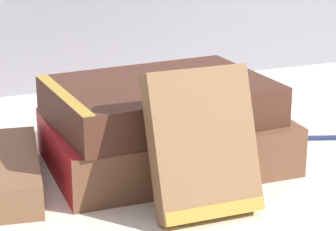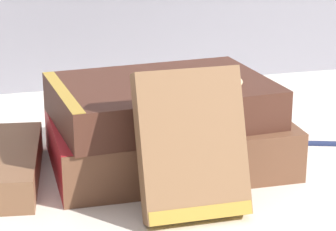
% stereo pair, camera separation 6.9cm
% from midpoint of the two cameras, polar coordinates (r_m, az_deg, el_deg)
% --- Properties ---
extents(ground_plane, '(3.00, 3.00, 0.00)m').
position_cam_midpoint_polar(ground_plane, '(0.69, 2.03, -5.80)').
color(ground_plane, beige).
extents(book_flat_bottom, '(0.24, 0.17, 0.05)m').
position_cam_midpoint_polar(book_flat_bottom, '(0.73, 2.28, -2.17)').
color(book_flat_bottom, brown).
rests_on(book_flat_bottom, ground_plane).
extents(book_flat_top, '(0.23, 0.17, 0.04)m').
position_cam_midpoint_polar(book_flat_top, '(0.71, 1.86, 1.14)').
color(book_flat_top, '#422319').
rests_on(book_flat_top, book_flat_bottom).
extents(book_leaning_front, '(0.09, 0.07, 0.13)m').
position_cam_midpoint_polar(book_leaning_front, '(0.61, 5.20, -2.86)').
color(book_leaning_front, brown).
rests_on(book_leaning_front, ground_plane).
extents(pocket_watch, '(0.06, 0.06, 0.01)m').
position_cam_midpoint_polar(pocket_watch, '(0.70, 6.65, 2.72)').
color(pocket_watch, silver).
rests_on(pocket_watch, book_flat_top).
extents(reading_glasses, '(0.10, 0.06, 0.00)m').
position_cam_midpoint_polar(reading_glasses, '(0.85, -3.59, -0.86)').
color(reading_glasses, '#ADADB2').
rests_on(reading_glasses, ground_plane).
extents(fountain_pen, '(0.12, 0.05, 0.01)m').
position_cam_midpoint_polar(fountain_pen, '(0.82, 15.60, -2.08)').
color(fountain_pen, '#1E284C').
rests_on(fountain_pen, ground_plane).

